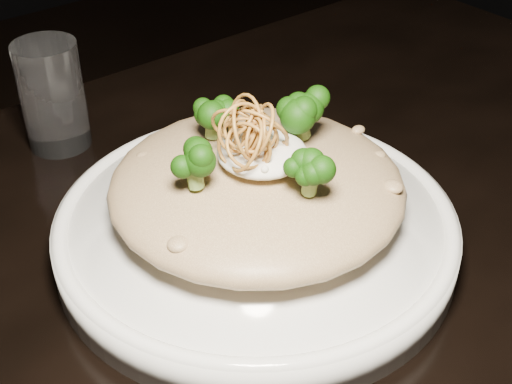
{
  "coord_description": "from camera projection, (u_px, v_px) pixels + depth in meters",
  "views": [
    {
      "loc": [
        -0.3,
        -0.29,
        1.12
      ],
      "look_at": [
        -0.02,
        0.05,
        0.81
      ],
      "focal_mm": 50.0,
      "sensor_mm": 36.0,
      "label": 1
    }
  ],
  "objects": [
    {
      "name": "table",
      "position": [
        311.0,
        343.0,
        0.6
      ],
      "size": [
        1.1,
        0.8,
        0.75
      ],
      "color": "black",
      "rests_on": "ground"
    },
    {
      "name": "plate",
      "position": [
        256.0,
        231.0,
        0.57
      ],
      "size": [
        0.32,
        0.32,
        0.03
      ],
      "primitive_type": "cylinder",
      "color": "white",
      "rests_on": "table"
    },
    {
      "name": "risotto",
      "position": [
        257.0,
        185.0,
        0.55
      ],
      "size": [
        0.23,
        0.23,
        0.05
      ],
      "primitive_type": "ellipsoid",
      "color": "brown",
      "rests_on": "plate"
    },
    {
      "name": "broccoli",
      "position": [
        249.0,
        132.0,
        0.51
      ],
      "size": [
        0.14,
        0.14,
        0.05
      ],
      "primitive_type": null,
      "color": "black",
      "rests_on": "risotto"
    },
    {
      "name": "cheese",
      "position": [
        262.0,
        153.0,
        0.52
      ],
      "size": [
        0.07,
        0.07,
        0.02
      ],
      "primitive_type": "ellipsoid",
      "color": "white",
      "rests_on": "risotto"
    },
    {
      "name": "shallots",
      "position": [
        252.0,
        119.0,
        0.5
      ],
      "size": [
        0.07,
        0.07,
        0.04
      ],
      "primitive_type": null,
      "color": "brown",
      "rests_on": "cheese"
    },
    {
      "name": "drinking_glass",
      "position": [
        53.0,
        96.0,
        0.68
      ],
      "size": [
        0.08,
        0.08,
        0.11
      ],
      "primitive_type": "cylinder",
      "rotation": [
        0.0,
        0.0,
        -0.42
      ],
      "color": "white",
      "rests_on": "table"
    }
  ]
}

